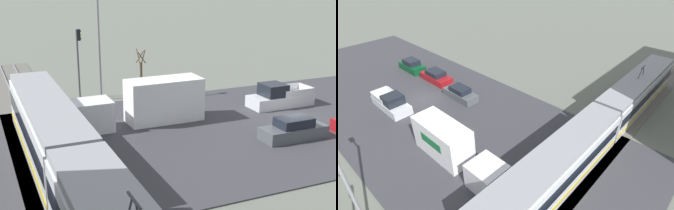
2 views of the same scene
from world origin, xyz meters
TOP-DOWN VIEW (x-y plane):
  - ground_plane at (0.00, 0.00)m, footprint 320.00×320.00m
  - road_surface at (0.00, 0.00)m, footprint 18.98×49.95m
  - rail_bed at (0.00, 18.07)m, footprint 58.11×4.40m
  - light_rail_tram at (-7.77, 18.07)m, footprint 30.68×2.82m
  - box_truck at (3.29, 10.51)m, footprint 2.32×9.37m
  - pickup_truck at (3.00, -0.75)m, footprint 2.05×5.32m
  - sedan_car_2 at (-3.51, 2.86)m, footprint 1.72×4.49m
  - traffic_light_pole at (12.24, 13.31)m, footprint 0.28×0.47m
  - street_tree at (11.78, 7.87)m, footprint 0.94×0.78m
  - street_lamp_near_crossing at (10.92, 11.66)m, footprint 0.36×1.95m

SIDE VIEW (x-z plane):
  - ground_plane at x=0.00m, z-range 0.00..0.00m
  - road_surface at x=0.00m, z-range 0.00..0.08m
  - rail_bed at x=0.00m, z-range -0.06..0.16m
  - sedan_car_2 at x=-3.51m, z-range -0.05..1.39m
  - pickup_truck at x=3.00m, z-range -0.15..1.75m
  - box_truck at x=3.29m, z-range -0.04..3.07m
  - light_rail_tram at x=-7.77m, z-range -0.54..4.10m
  - street_tree at x=11.78m, z-range -0.18..3.74m
  - traffic_light_pole at x=12.24m, z-range 0.83..6.71m
  - street_lamp_near_crossing at x=10.92m, z-range 0.63..9.22m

